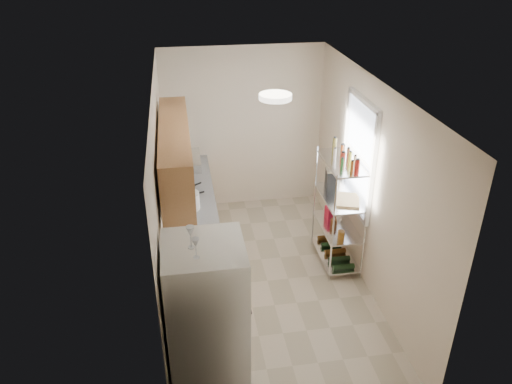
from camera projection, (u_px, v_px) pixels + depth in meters
room at (269, 193)px, 5.93m from camera, size 2.52×4.42×2.62m
counter_run at (193, 240)px, 6.58m from camera, size 0.63×3.51×0.90m
upper_cabinets at (176, 156)px, 5.63m from camera, size 0.33×2.20×0.72m
range_hood at (181, 161)px, 6.54m from camera, size 0.50×0.60×0.12m
window at (359, 156)px, 6.30m from camera, size 0.06×1.00×1.46m
bakers_rack at (341, 190)px, 6.42m from camera, size 0.45×0.90×1.73m
ceiling_dome at (275, 97)px, 5.08m from camera, size 0.34×0.34×0.05m
refrigerator at (208, 324)px, 4.59m from camera, size 0.71×0.71×1.72m
wine_glass_a at (196, 248)px, 4.00m from camera, size 0.07×0.07×0.18m
wine_glass_b at (191, 237)px, 4.12m from camera, size 0.07×0.07×0.21m
rice_cooker at (189, 201)px, 6.36m from camera, size 0.28×0.28×0.22m
frying_pan_large at (185, 197)px, 6.66m from camera, size 0.31×0.31×0.04m
frying_pan_small at (186, 189)px, 6.86m from camera, size 0.29×0.29×0.04m
cutting_board at (347, 200)px, 6.36m from camera, size 0.41×0.47×0.03m
espresso_machine at (331, 178)px, 6.68m from camera, size 0.18×0.24×0.26m
storage_bag at (330, 213)px, 6.82m from camera, size 0.12×0.16×0.17m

